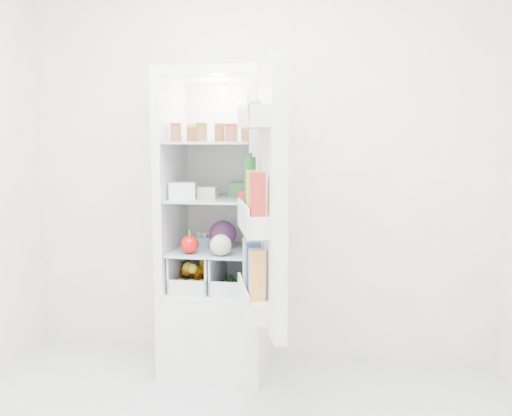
% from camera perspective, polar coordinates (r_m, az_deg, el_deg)
% --- Properties ---
extents(room_walls, '(3.02, 3.02, 2.61)m').
position_cam_1_polar(room_walls, '(2.20, -6.35, 11.94)').
color(room_walls, silver).
rests_on(room_walls, ground).
extents(refrigerator, '(0.60, 0.60, 1.80)m').
position_cam_1_polar(refrigerator, '(3.52, -3.72, -5.18)').
color(refrigerator, silver).
rests_on(refrigerator, ground).
extents(shelf_low, '(0.49, 0.53, 0.01)m').
position_cam_1_polar(shelf_low, '(3.45, -3.97, -4.18)').
color(shelf_low, '#A9BBC6').
rests_on(shelf_low, refrigerator).
extents(shelf_mid, '(0.49, 0.53, 0.02)m').
position_cam_1_polar(shelf_mid, '(3.40, -4.01, 0.96)').
color(shelf_mid, '#A9BBC6').
rests_on(shelf_mid, refrigerator).
extents(shelf_top, '(0.49, 0.53, 0.02)m').
position_cam_1_polar(shelf_top, '(3.39, -4.06, 6.52)').
color(shelf_top, '#A9BBC6').
rests_on(shelf_top, refrigerator).
extents(crisper_left, '(0.23, 0.46, 0.22)m').
position_cam_1_polar(crisper_left, '(3.50, -5.91, -6.19)').
color(crisper_left, silver).
rests_on(crisper_left, refrigerator).
extents(crisper_right, '(0.23, 0.46, 0.22)m').
position_cam_1_polar(crisper_right, '(3.45, -1.96, -6.37)').
color(crisper_right, silver).
rests_on(crisper_right, refrigerator).
extents(condiment_jars, '(0.46, 0.34, 0.08)m').
position_cam_1_polar(condiment_jars, '(3.33, -4.47, 7.38)').
color(condiment_jars, '#B21919').
rests_on(condiment_jars, shelf_top).
extents(squeeze_bottle, '(0.07, 0.07, 0.20)m').
position_cam_1_polar(squeeze_bottle, '(3.34, -0.47, 8.38)').
color(squeeze_bottle, white).
rests_on(squeeze_bottle, shelf_top).
extents(tub_white, '(0.17, 0.17, 0.10)m').
position_cam_1_polar(tub_white, '(3.33, -7.33, 1.75)').
color(tub_white, silver).
rests_on(tub_white, shelf_mid).
extents(tub_cream, '(0.11, 0.11, 0.06)m').
position_cam_1_polar(tub_cream, '(3.39, -4.83, 1.59)').
color(tub_cream, silver).
rests_on(tub_cream, shelf_mid).
extents(tin_red, '(0.08, 0.08, 0.05)m').
position_cam_1_polar(tin_red, '(3.23, -1.19, 1.28)').
color(tin_red, red).
rests_on(tin_red, shelf_mid).
extents(tub_green, '(0.10, 0.14, 0.08)m').
position_cam_1_polar(tub_green, '(3.49, -1.73, 1.91)').
color(tub_green, '#3F8C45').
rests_on(tub_green, shelf_mid).
extents(red_cabbage, '(0.16, 0.16, 0.16)m').
position_cam_1_polar(red_cabbage, '(3.47, -3.35, -2.59)').
color(red_cabbage, '#4F1D57').
rests_on(red_cabbage, shelf_low).
extents(bell_pepper, '(0.10, 0.10, 0.10)m').
position_cam_1_polar(bell_pepper, '(3.29, -6.64, -3.66)').
color(bell_pepper, red).
rests_on(bell_pepper, shelf_low).
extents(mushroom_bowl, '(0.17, 0.17, 0.06)m').
position_cam_1_polar(mushroom_bowl, '(3.52, -5.19, -3.31)').
color(mushroom_bowl, '#7EA2BC').
rests_on(mushroom_bowl, shelf_low).
extents(salad_bag, '(0.12, 0.12, 0.12)m').
position_cam_1_polar(salad_bag, '(3.22, -3.55, -3.72)').
color(salad_bag, '#B2C795').
rests_on(salad_bag, shelf_low).
extents(citrus_pile, '(0.20, 0.31, 0.16)m').
position_cam_1_polar(citrus_pile, '(3.48, -6.13, -6.67)').
color(citrus_pile, orange).
rests_on(citrus_pile, refrigerator).
extents(veg_pile, '(0.16, 0.30, 0.10)m').
position_cam_1_polar(veg_pile, '(3.46, -1.88, -7.14)').
color(veg_pile, '#204F1A').
rests_on(veg_pile, refrigerator).
extents(fridge_door, '(0.32, 0.59, 1.30)m').
position_cam_1_polar(fridge_door, '(2.77, 0.98, 0.55)').
color(fridge_door, silver).
rests_on(fridge_door, refrigerator).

